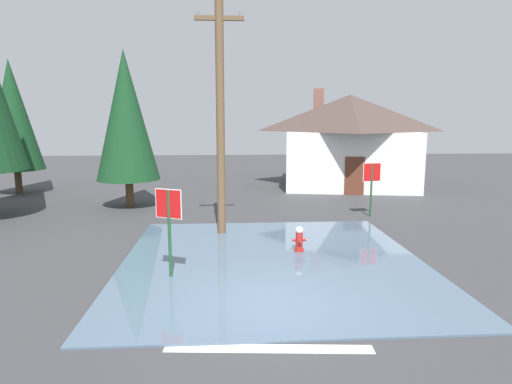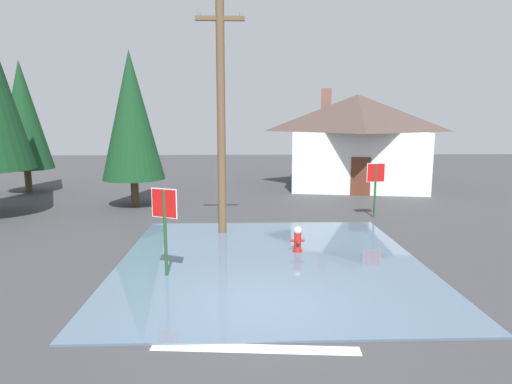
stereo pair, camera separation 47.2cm
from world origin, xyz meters
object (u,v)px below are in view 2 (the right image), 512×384
object	(u,v)px
pine_tree_tall_left	(23,115)
pine_tree_mid_left	(131,116)
fire_hydrant	(298,240)
utility_pole	(221,116)
house	(356,139)
stop_sign_far	(376,179)
stop_sign_near	(165,214)

from	to	relation	value
pine_tree_tall_left	pine_tree_mid_left	bearing A→B (deg)	-31.87
fire_hydrant	pine_tree_tall_left	size ratio (longest dim) A/B	0.11
utility_pole	house	size ratio (longest dim) A/B	0.88
fire_hydrant	pine_tree_tall_left	bearing A→B (deg)	138.90
stop_sign_far	house	size ratio (longest dim) A/B	0.25
utility_pole	pine_tree_tall_left	world-z (taller)	utility_pole
utility_pole	pine_tree_tall_left	distance (m)	14.37
stop_sign_near	house	world-z (taller)	house
utility_pole	house	bearing A→B (deg)	55.55
utility_pole	pine_tree_mid_left	bearing A→B (deg)	129.56
fire_hydrant	pine_tree_mid_left	size ratio (longest dim) A/B	0.12
pine_tree_mid_left	stop_sign_near	bearing A→B (deg)	-72.27
utility_pole	pine_tree_mid_left	xyz separation A→B (m)	(-4.20, 5.09, 0.04)
utility_pole	pine_tree_tall_left	size ratio (longest dim) A/B	1.10
stop_sign_near	fire_hydrant	world-z (taller)	stop_sign_near
stop_sign_far	pine_tree_mid_left	distance (m)	10.87
stop_sign_far	fire_hydrant	bearing A→B (deg)	-128.18
fire_hydrant	utility_pole	distance (m)	4.89
stop_sign_near	house	distance (m)	17.28
stop_sign_near	house	bearing A→B (deg)	60.10
pine_tree_tall_left	stop_sign_near	bearing A→B (deg)	-54.21
stop_sign_far	stop_sign_near	bearing A→B (deg)	-137.61
house	pine_tree_mid_left	size ratio (longest dim) A/B	1.26
house	pine_tree_tall_left	world-z (taller)	pine_tree_tall_left
utility_pole	stop_sign_far	bearing A→B (deg)	21.85
stop_sign_far	utility_pole	bearing A→B (deg)	-158.15
stop_sign_far	pine_tree_mid_left	bearing A→B (deg)	165.39
fire_hydrant	house	world-z (taller)	house
utility_pole	stop_sign_far	size ratio (longest dim) A/B	3.52
fire_hydrant	house	distance (m)	14.17
fire_hydrant	house	xyz separation A→B (m)	(5.04, 13.03, 2.37)
utility_pole	stop_sign_near	bearing A→B (deg)	-106.28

